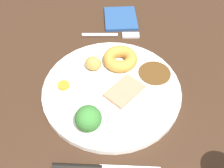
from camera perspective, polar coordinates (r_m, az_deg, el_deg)
dining_table at (r=54.66cm, az=-1.58°, el=-4.14°), size 120.00×84.00×3.60cm
dinner_plate at (r=53.65cm, az=0.00°, el=-1.19°), size 29.51×29.51×1.40cm
gravy_pool at (r=56.49cm, az=9.78°, el=2.51°), size 7.19×7.19×0.30cm
meat_slice_main at (r=51.73cm, az=2.93°, el=-1.94°), size 9.07×9.09×0.80cm
yorkshire_pudding at (r=57.19cm, az=1.96°, el=5.80°), size 7.88×7.88×2.73cm
roast_potato_left at (r=55.77cm, az=-4.25°, el=4.71°), size 3.78×4.28×3.34cm
carrot_coin_front at (r=54.02cm, az=-10.95°, el=-0.30°), size 2.57×2.57×0.60cm
broccoli_floret at (r=44.47cm, az=-5.34°, el=-7.95°), size 4.86×4.86×5.96cm
fork at (r=67.62cm, az=0.20°, el=11.17°), size 2.21×15.30×0.90cm
folded_napkin at (r=73.71cm, az=2.03°, el=14.76°), size 11.07×9.09×0.80cm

